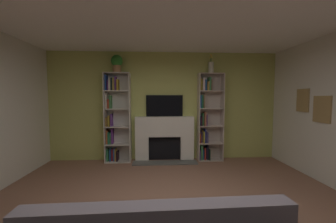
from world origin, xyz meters
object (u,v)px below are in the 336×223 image
Objects in this scene: fireplace at (165,137)px; bookshelf_left at (115,118)px; vase_with_flowers at (211,67)px; coffee_table at (159,216)px; tv at (164,106)px; bookshelf_right at (207,118)px; potted_plant at (117,63)px.

bookshelf_left is (-1.22, 0.00, 0.50)m from fireplace.
vase_with_flowers is (2.37, -0.04, 1.26)m from bookshelf_left.
coffee_table is at bearing -71.14° from bookshelf_left.
bookshelf_right reaches higher than tv.
vase_with_flowers reaches higher than bookshelf_right.
vase_with_flowers reaches higher than bookshelf_left.
coffee_table is at bearing -93.18° from tv.
bookshelf_right is 2.20× the size of coffee_table.
vase_with_flowers is (1.15, -0.12, 0.97)m from tv.
vase_with_flowers reaches higher than fireplace.
bookshelf_left is 2.68m from vase_with_flowers.
potted_plant is 3.78m from coffee_table.
vase_with_flowers is 3.84m from coffee_table.
coffee_table is (1.04, -3.06, -0.71)m from bookshelf_left.
coffee_table is (-1.32, -3.02, -1.97)m from vase_with_flowers.
bookshelf_left is (-1.22, -0.08, -0.29)m from tv.
bookshelf_left is at bearing 179.10° from vase_with_flowers.
potted_plant is at bearing -179.04° from bookshelf_right.
vase_with_flowers is at bearing -1.81° from fireplace.
tv is 2.18× the size of potted_plant.
fireplace is 2.17m from potted_plant.
coffee_table is (-1.25, -3.05, -0.71)m from bookshelf_right.
potted_plant is at bearing 107.90° from coffee_table.
potted_plant reaches higher than coffee_table.
tv reaches higher than fireplace.
vase_with_flowers reaches higher than potted_plant.
bookshelf_right is 4.63× the size of vase_with_flowers.
vase_with_flowers is (0.07, -0.04, 1.26)m from bookshelf_right.
bookshelf_right is at bearing 0.96° from potted_plant.
tv is 0.42× the size of bookshelf_right.
fireplace is at bearing 1.86° from potted_plant.
coffee_table is (0.97, -3.02, -2.05)m from potted_plant.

